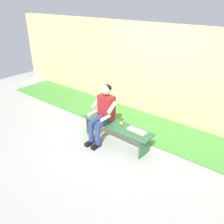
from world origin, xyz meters
TOP-DOWN VIEW (x-y plane):
  - ground_plane at (1.00, 1.00)m, footprint 10.00×7.00m
  - grass_strip at (0.00, -0.97)m, footprint 9.00×1.23m
  - brick_wall at (0.50, -1.71)m, footprint 9.50×0.24m
  - bench_near at (0.00, -0.00)m, footprint 1.68×0.46m
  - person_seated at (0.29, 0.10)m, footprint 0.50×0.69m
  - apple at (-0.08, -0.06)m, footprint 0.07×0.07m
  - book_open at (-0.48, -0.04)m, footprint 0.42×0.17m

SIDE VIEW (x-z plane):
  - ground_plane at x=1.00m, z-range -0.04..0.00m
  - grass_strip at x=0.00m, z-range 0.00..0.03m
  - bench_near at x=0.00m, z-range 0.11..0.54m
  - book_open at x=-0.48m, z-range 0.43..0.45m
  - apple at x=-0.08m, z-range 0.43..0.50m
  - person_seated at x=0.29m, z-range 0.06..1.29m
  - brick_wall at x=0.50m, z-range 0.00..2.29m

